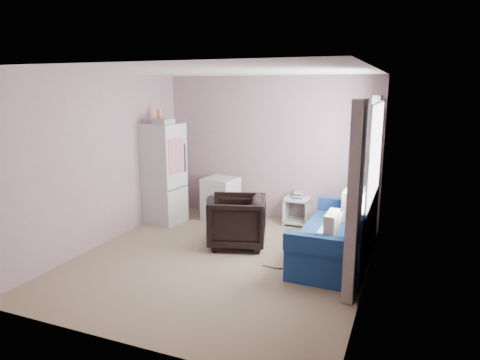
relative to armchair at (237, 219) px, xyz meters
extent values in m
cube|color=#917D5F|center=(0.00, -0.60, -0.42)|extent=(3.80, 4.20, 0.02)
cube|color=silver|center=(0.00, -0.60, 2.10)|extent=(3.80, 4.20, 0.02)
cube|color=gray|center=(0.00, 1.51, 0.84)|extent=(3.80, 0.02, 2.50)
cube|color=gray|center=(0.00, -2.71, 0.84)|extent=(3.80, 0.02, 2.50)
cube|color=gray|center=(-1.91, -0.60, 0.84)|extent=(0.02, 4.20, 2.50)
cube|color=gray|center=(1.91, -0.60, 0.84)|extent=(0.02, 4.20, 2.50)
cube|color=white|center=(1.89, 0.10, 1.09)|extent=(0.01, 1.60, 1.20)
imported|color=black|center=(0.00, 0.00, 0.00)|extent=(0.95, 0.98, 0.82)
cube|color=#B2B2B2|center=(-1.60, 0.59, 0.45)|extent=(0.64, 0.64, 1.71)
cube|color=#303135|center=(-1.30, 0.56, 0.23)|extent=(0.06, 0.55, 0.02)
cube|color=#303135|center=(-1.28, 0.77, 0.71)|extent=(0.02, 0.03, 0.49)
cube|color=silver|center=(-1.30, 0.53, 0.78)|extent=(0.04, 0.41, 0.59)
cylinder|color=#CF5A29|center=(-1.67, 0.64, 1.42)|extent=(0.09, 0.09, 0.23)
cube|color=#9C9B93|center=(-1.49, 0.48, 1.35)|extent=(0.28, 0.32, 0.09)
cube|color=#B2B2B2|center=(-0.75, 1.08, -0.03)|extent=(0.60, 0.60, 0.75)
cube|color=#303135|center=(-0.75, 1.06, 0.32)|extent=(0.56, 0.54, 0.04)
cylinder|color=#303135|center=(-0.79, 0.81, -0.03)|extent=(0.25, 0.05, 0.25)
cube|color=#BBBCB8|center=(0.57, 1.33, 0.03)|extent=(0.43, 0.43, 0.04)
cube|color=#BBBCB8|center=(0.57, 1.33, -0.35)|extent=(0.43, 0.43, 0.04)
cube|color=#BBBCB8|center=(0.38, 1.33, -0.18)|extent=(0.05, 0.42, 0.47)
cube|color=#BBBCB8|center=(0.77, 1.34, -0.18)|extent=(0.05, 0.42, 0.47)
cube|color=navy|center=(0.57, 1.33, 0.07)|extent=(0.15, 0.21, 0.03)
cube|color=tan|center=(0.58, 1.33, 0.10)|extent=(0.16, 0.22, 0.03)
cube|color=navy|center=(0.56, 1.34, 0.12)|extent=(0.15, 0.21, 0.03)
cube|color=tan|center=(0.58, 1.33, 0.15)|extent=(0.17, 0.22, 0.03)
cube|color=navy|center=(1.44, 0.01, -0.20)|extent=(0.92, 1.90, 0.42)
cube|color=navy|center=(1.79, 0.01, 0.24)|extent=(0.22, 1.89, 0.46)
cube|color=navy|center=(1.43, -0.90, 0.11)|extent=(0.89, 0.16, 0.21)
cube|color=navy|center=(1.46, 0.92, 0.11)|extent=(0.89, 0.16, 0.21)
cube|color=#FFE5C0|center=(1.48, -0.59, 0.22)|extent=(0.13, 0.42, 0.42)
cube|color=#FFE5C0|center=(1.50, 0.62, 0.22)|extent=(0.13, 0.42, 0.42)
cube|color=#BBBCB8|center=(1.36, -0.09, 0.02)|extent=(0.25, 0.35, 0.02)
cube|color=silver|center=(1.49, -0.09, 0.14)|extent=(0.07, 0.35, 0.23)
cube|color=white|center=(1.82, 0.10, 0.46)|extent=(0.14, 1.70, 0.04)
cube|color=white|center=(1.87, 0.10, 0.49)|extent=(0.02, 1.68, 0.05)
cube|color=white|center=(1.87, 0.10, 1.09)|extent=(0.02, 1.68, 0.05)
cube|color=white|center=(1.87, 0.10, 1.69)|extent=(0.02, 1.68, 0.05)
cube|color=white|center=(1.87, -0.70, 1.09)|extent=(0.02, 0.05, 1.20)
cube|color=white|center=(1.87, -0.17, 1.09)|extent=(0.02, 0.05, 1.20)
cube|color=white|center=(1.87, 0.37, 1.09)|extent=(0.02, 0.05, 1.20)
cube|color=white|center=(1.87, 0.90, 1.09)|extent=(0.02, 0.05, 1.20)
cube|color=beige|center=(1.78, -0.98, 0.69)|extent=(0.12, 0.46, 2.18)
cube|color=beige|center=(1.78, 1.18, 0.69)|extent=(0.12, 0.46, 2.18)
cylinder|color=black|center=(0.89, -0.55, -0.41)|extent=(0.25, 0.14, 0.01)
cylinder|color=black|center=(0.73, -0.59, -0.41)|extent=(0.27, 0.04, 0.01)
camera|label=1|loc=(2.29, -5.57, 1.89)|focal=32.00mm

